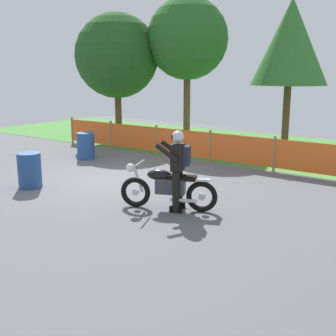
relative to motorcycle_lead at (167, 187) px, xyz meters
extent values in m
cube|color=#5B5B60|center=(-2.77, 1.09, -0.49)|extent=(24.00, 24.00, 0.02)
cube|color=#4C8C3D|center=(-2.77, 8.15, -0.48)|extent=(24.00, 7.07, 0.01)
cylinder|color=#997547|center=(-8.15, 4.61, 0.04)|extent=(0.08, 0.08, 1.05)
cylinder|color=#997547|center=(-6.00, 4.61, 0.04)|extent=(0.08, 0.08, 1.05)
cylinder|color=#997547|center=(-3.84, 4.61, 0.04)|extent=(0.08, 0.08, 1.05)
cylinder|color=#997547|center=(-1.69, 4.61, 0.04)|extent=(0.08, 0.08, 1.05)
cylinder|color=#997547|center=(0.46, 4.61, 0.04)|extent=(0.08, 0.08, 1.05)
cube|color=orange|center=(-7.07, 4.61, 0.06)|extent=(2.07, 0.02, 0.85)
cube|color=orange|center=(-4.92, 4.61, 0.06)|extent=(2.07, 0.02, 0.85)
cube|color=orange|center=(-2.77, 4.61, 0.06)|extent=(2.07, 0.02, 0.85)
cube|color=orange|center=(-0.61, 4.61, 0.06)|extent=(2.07, 0.02, 0.85)
cube|color=orange|center=(1.54, 4.61, 0.06)|extent=(2.07, 0.02, 0.85)
cylinder|color=brown|center=(-7.37, 6.54, 0.65)|extent=(0.28, 0.28, 2.26)
sphere|color=#23511E|center=(-7.37, 6.54, 3.00)|extent=(3.48, 3.48, 3.48)
cylinder|color=brown|center=(-4.81, 7.95, 1.01)|extent=(0.28, 0.28, 2.99)
sphere|color=#286023|center=(-4.81, 7.95, 3.66)|extent=(3.28, 3.28, 3.28)
cylinder|color=brown|center=(-1.04, 9.34, 0.69)|extent=(0.28, 0.28, 2.33)
cone|color=#33702D|center=(-1.04, 9.34, 3.47)|extent=(2.91, 2.91, 3.23)
torus|color=black|center=(-0.65, -0.27, -0.15)|extent=(0.65, 0.36, 0.66)
cylinder|color=silver|center=(-0.65, -0.27, -0.15)|extent=(0.16, 0.11, 0.14)
torus|color=black|center=(0.68, 0.28, -0.15)|extent=(0.65, 0.36, 0.66)
cylinder|color=silver|center=(0.68, 0.28, -0.15)|extent=(0.16, 0.11, 0.14)
cube|color=#38383D|center=(0.06, 0.03, 0.03)|extent=(0.66, 0.47, 0.33)
ellipsoid|color=black|center=(-0.16, -0.06, 0.26)|extent=(0.59, 0.43, 0.23)
cube|color=black|center=(0.30, 0.13, 0.23)|extent=(0.62, 0.43, 0.10)
cube|color=silver|center=(0.68, 0.28, 0.21)|extent=(0.41, 0.29, 0.04)
cylinder|color=silver|center=(-0.60, -0.25, 0.15)|extent=(0.24, 0.15, 0.59)
sphere|color=white|center=(-0.75, -0.31, 0.38)|extent=(0.24, 0.24, 0.19)
cylinder|color=silver|center=(-0.56, -0.23, 0.50)|extent=(0.27, 0.58, 0.03)
cylinder|color=silver|center=(0.40, 0.01, -0.22)|extent=(0.55, 0.28, 0.07)
cylinder|color=black|center=(0.26, -0.06, -0.05)|extent=(0.20, 0.20, 0.86)
cube|color=black|center=(0.26, -0.06, -0.42)|extent=(0.28, 0.20, 0.12)
cylinder|color=black|center=(0.14, 0.23, -0.05)|extent=(0.20, 0.20, 0.86)
cube|color=black|center=(0.14, 0.23, -0.42)|extent=(0.28, 0.20, 0.12)
cube|color=black|center=(0.20, 0.09, 0.66)|extent=(0.36, 0.42, 0.56)
cylinder|color=black|center=(0.12, -0.19, 0.78)|extent=(0.48, 0.28, 0.38)
cylinder|color=black|center=(-0.05, 0.22, 0.78)|extent=(0.48, 0.28, 0.38)
sphere|color=silver|center=(0.20, 0.09, 1.08)|extent=(0.33, 0.33, 0.25)
cube|color=black|center=(0.11, 0.05, 1.08)|extent=(0.10, 0.18, 0.08)
cube|color=#1E232D|center=(0.36, 0.15, 0.70)|extent=(0.26, 0.32, 0.40)
cylinder|color=navy|center=(-3.83, -0.62, -0.04)|extent=(0.58, 0.58, 0.88)
cylinder|color=navy|center=(-5.34, 2.70, -0.04)|extent=(0.58, 0.58, 0.88)
camera|label=1|loc=(5.12, -7.01, 2.40)|focal=45.72mm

